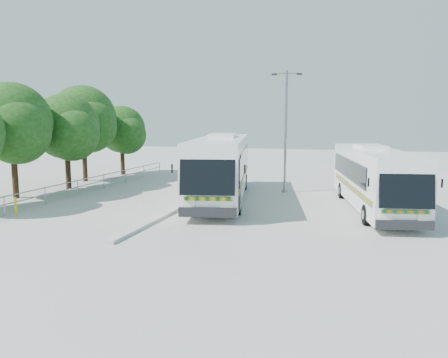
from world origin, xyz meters
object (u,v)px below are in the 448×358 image
(coach_adjacent, at_px, (373,177))
(bollard, at_px, (16,206))
(tree_far_c, at_px, (67,127))
(tree_far_e, at_px, (122,130))
(tree_far_b, at_px, (13,122))
(tree_far_d, at_px, (84,119))
(lamppost, at_px, (286,126))
(coach_main, at_px, (221,166))

(coach_adjacent, xyz_separation_m, bollard, (-17.03, -6.71, -1.29))
(tree_far_c, xyz_separation_m, coach_adjacent, (19.66, -1.20, -2.51))
(tree_far_e, xyz_separation_m, bollard, (3.14, -16.11, -3.43))
(tree_far_b, distance_m, tree_far_e, 12.13)
(tree_far_d, bearing_deg, bollard, -71.77)
(tree_far_c, bearing_deg, tree_far_e, 93.54)
(lamppost, bearing_deg, bollard, -146.05)
(tree_far_e, xyz_separation_m, coach_main, (11.63, -8.94, -1.87))
(tree_far_d, relative_size, tree_far_e, 1.24)
(tree_far_b, relative_size, coach_adjacent, 0.59)
(tree_far_b, distance_m, tree_far_c, 4.01)
(tree_far_b, height_order, coach_adjacent, tree_far_b)
(coach_adjacent, height_order, bollard, coach_adjacent)
(coach_adjacent, bearing_deg, lamppost, 131.29)
(tree_far_e, relative_size, coach_main, 0.44)
(coach_adjacent, height_order, lamppost, lamppost)
(tree_far_e, bearing_deg, tree_far_d, -98.63)
(tree_far_d, distance_m, coach_main, 13.39)
(tree_far_d, relative_size, bollard, 8.06)
(lamppost, bearing_deg, tree_far_e, 151.69)
(tree_far_c, bearing_deg, coach_adjacent, -3.49)
(tree_far_c, height_order, lamppost, lamppost)
(tree_far_c, bearing_deg, bollard, -71.58)
(tree_far_b, relative_size, tree_far_d, 0.95)
(tree_far_d, height_order, bollard, tree_far_d)
(tree_far_c, bearing_deg, tree_far_b, -102.91)
(tree_far_d, height_order, coach_main, tree_far_d)
(tree_far_b, distance_m, coach_adjacent, 20.93)
(tree_far_b, relative_size, bollard, 7.64)
(tree_far_d, bearing_deg, tree_far_b, -87.77)
(tree_far_b, xyz_separation_m, tree_far_e, (0.39, 12.10, -0.68))
(coach_adjacent, relative_size, bollard, 12.88)
(tree_far_b, xyz_separation_m, tree_far_d, (-0.30, 7.60, 0.25))
(lamppost, bearing_deg, tree_far_c, -177.29)
(coach_adjacent, bearing_deg, tree_far_c, 165.55)
(tree_far_b, distance_m, tree_far_d, 7.61)
(tree_far_b, xyz_separation_m, tree_far_c, (0.89, 3.90, -0.31))
(bollard, bearing_deg, coach_adjacent, 21.51)
(tree_far_c, distance_m, coach_adjacent, 19.86)
(tree_far_d, height_order, coach_adjacent, tree_far_d)
(tree_far_c, relative_size, bollard, 7.13)
(coach_adjacent, relative_size, lamppost, 1.50)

